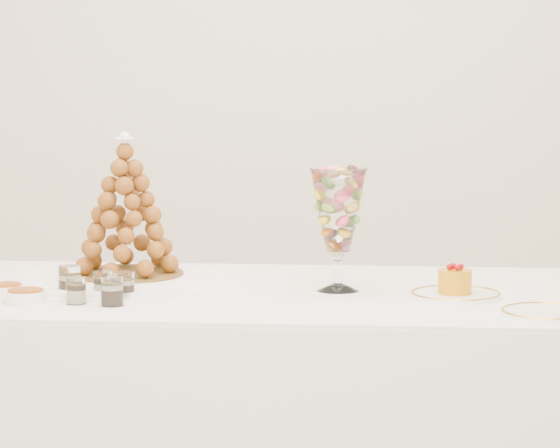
{
  "coord_description": "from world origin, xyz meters",
  "views": [
    {
      "loc": [
        0.28,
        -3.11,
        1.41
      ],
      "look_at": [
        0.07,
        0.22,
        0.99
      ],
      "focal_mm": 85.0,
      "sensor_mm": 36.0,
      "label": 1
    }
  ],
  "objects": [
    {
      "name": "spare_plate",
      "position": [
        0.7,
        -0.07,
        0.83
      ],
      "size": [
        0.22,
        0.22,
        0.01
      ],
      "primitive_type": "cylinder",
      "color": "white",
      "rests_on": "buffet_table"
    },
    {
      "name": "croquembouche",
      "position": [
        -0.35,
        0.33,
        1.02
      ],
      "size": [
        0.3,
        0.3,
        0.38
      ],
      "rotation": [
        0.0,
        0.0,
        -0.04
      ],
      "color": "brown",
      "rests_on": "lace_tray"
    },
    {
      "name": "macaron_vase",
      "position": [
        0.21,
        0.23,
        1.02
      ],
      "size": [
        0.14,
        0.14,
        0.31
      ],
      "color": "white",
      "rests_on": "buffet_table"
    },
    {
      "name": "verrine_b",
      "position": [
        -0.36,
        0.09,
        0.85
      ],
      "size": [
        0.05,
        0.05,
        0.06
      ],
      "primitive_type": "cylinder",
      "rotation": [
        0.0,
        0.0,
        -0.11
      ],
      "color": "white",
      "rests_on": "buffet_table"
    },
    {
      "name": "verrine_e",
      "position": [
        -0.32,
        -0.02,
        0.86
      ],
      "size": [
        0.06,
        0.06,
        0.07
      ],
      "primitive_type": "cylinder",
      "rotation": [
        0.0,
        0.0,
        0.08
      ],
      "color": "white",
      "rests_on": "buffet_table"
    },
    {
      "name": "ramekin_back",
      "position": [
        -0.61,
        0.1,
        0.84
      ],
      "size": [
        0.09,
        0.09,
        0.03
      ],
      "primitive_type": "cylinder",
      "color": "white",
      "rests_on": "buffet_table"
    },
    {
      "name": "verrine_d",
      "position": [
        -0.41,
        0.0,
        0.85
      ],
      "size": [
        0.06,
        0.06,
        0.06
      ],
      "primitive_type": "cylinder",
      "rotation": [
        0.0,
        0.0,
        0.28
      ],
      "color": "white",
      "rests_on": "buffet_table"
    },
    {
      "name": "ramekin_front",
      "position": [
        -0.54,
        0.0,
        0.84
      ],
      "size": [
        0.1,
        0.1,
        0.03
      ],
      "primitive_type": "cylinder",
      "color": "white",
      "rests_on": "buffet_table"
    },
    {
      "name": "buffet_table",
      "position": [
        -0.01,
        0.22,
        0.41
      ],
      "size": [
        2.18,
        0.92,
        0.82
      ],
      "rotation": [
        0.0,
        0.0,
        -0.02
      ],
      "color": "white",
      "rests_on": "ground"
    },
    {
      "name": "lace_tray",
      "position": [
        -0.34,
        0.26,
        0.83
      ],
      "size": [
        0.6,
        0.48,
        0.02
      ],
      "primitive_type": "cube",
      "rotation": [
        0.0,
        0.0,
        0.14
      ],
      "color": "white",
      "rests_on": "buffet_table"
    },
    {
      "name": "verrine_c",
      "position": [
        -0.31,
        0.08,
        0.86
      ],
      "size": [
        0.06,
        0.06,
        0.07
      ],
      "primitive_type": "cylinder",
      "rotation": [
        0.0,
        0.0,
        -0.26
      ],
      "color": "white",
      "rests_on": "buffet_table"
    },
    {
      "name": "verrine_a",
      "position": [
        -0.45,
        0.11,
        0.86
      ],
      "size": [
        0.06,
        0.06,
        0.08
      ],
      "primitive_type": "cylinder",
      "rotation": [
        0.0,
        0.0,
        -0.16
      ],
      "color": "white",
      "rests_on": "buffet_table"
    },
    {
      "name": "mousse_cake",
      "position": [
        0.51,
        0.15,
        0.86
      ],
      "size": [
        0.08,
        0.08,
        0.07
      ],
      "color": "#C67F09",
      "rests_on": "cake_plate"
    },
    {
      "name": "cake_plate",
      "position": [
        0.51,
        0.15,
        0.83
      ],
      "size": [
        0.23,
        0.23,
        0.01
      ],
      "primitive_type": "cylinder",
      "color": "white",
      "rests_on": "buffet_table"
    }
  ]
}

